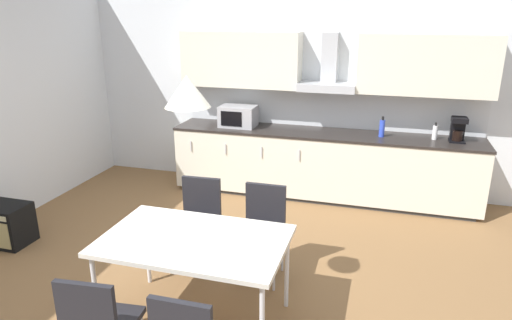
{
  "coord_description": "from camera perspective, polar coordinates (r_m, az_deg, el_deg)",
  "views": [
    {
      "loc": [
        1.4,
        -3.45,
        2.39
      ],
      "look_at": [
        0.21,
        0.6,
        1.0
      ],
      "focal_mm": 32.0,
      "sensor_mm": 36.0,
      "label": 1
    }
  ],
  "objects": [
    {
      "name": "upper_wall_cabinets",
      "position": [
        5.98,
        9.05,
        11.9
      ],
      "size": [
        3.95,
        0.4,
        0.72
      ],
      "color": "silver"
    },
    {
      "name": "backsplash_tile",
      "position": [
        6.23,
        8.95,
        6.18
      ],
      "size": [
        3.95,
        0.02,
        0.46
      ],
      "primitive_type": "cube",
      "color": "silver",
      "rests_on": "kitchen_counter"
    },
    {
      "name": "guitar_amp",
      "position": [
        5.6,
        -28.89,
        -7.02
      ],
      "size": [
        0.52,
        0.37,
        0.44
      ],
      "color": "black",
      "rests_on": "ground_plane"
    },
    {
      "name": "pendant_lamp",
      "position": [
        3.19,
        -8.6,
        8.48
      ],
      "size": [
        0.32,
        0.32,
        0.22
      ],
      "primitive_type": "cone",
      "color": "silver"
    },
    {
      "name": "chair_far_right",
      "position": [
        4.24,
        0.87,
        -7.78
      ],
      "size": [
        0.4,
        0.4,
        0.87
      ],
      "color": "black",
      "rests_on": "ground_plane"
    },
    {
      "name": "dining_table",
      "position": [
        3.57,
        -7.71,
        -10.32
      ],
      "size": [
        1.41,
        0.89,
        0.74
      ],
      "color": "silver",
      "rests_on": "ground_plane"
    },
    {
      "name": "bottle_blue",
      "position": [
        5.9,
        15.47,
        3.86
      ],
      "size": [
        0.07,
        0.07,
        0.26
      ],
      "color": "blue",
      "rests_on": "kitchen_counter"
    },
    {
      "name": "microwave",
      "position": [
        6.21,
        -2.25,
        5.49
      ],
      "size": [
        0.48,
        0.35,
        0.28
      ],
      "color": "#ADADB2",
      "rests_on": "kitchen_counter"
    },
    {
      "name": "bottle_white",
      "position": [
        5.98,
        21.46,
        3.25
      ],
      "size": [
        0.06,
        0.06,
        0.21
      ],
      "color": "white",
      "rests_on": "kitchen_counter"
    },
    {
      "name": "chair_far_left",
      "position": [
        4.43,
        -7.16,
        -6.71
      ],
      "size": [
        0.42,
        0.42,
        0.87
      ],
      "color": "black",
      "rests_on": "ground_plane"
    },
    {
      "name": "coffee_maker",
      "position": [
        5.98,
        23.93,
        3.53
      ],
      "size": [
        0.18,
        0.19,
        0.3
      ],
      "color": "black",
      "rests_on": "kitchen_counter"
    },
    {
      "name": "wall_back",
      "position": [
        6.35,
        3.41,
        9.22
      ],
      "size": [
        6.64,
        0.1,
        2.8
      ],
      "primitive_type": "cube",
      "color": "silver",
      "rests_on": "ground_plane"
    },
    {
      "name": "kitchen_counter",
      "position": [
        6.11,
        8.25,
        -0.55
      ],
      "size": [
        3.97,
        0.68,
        0.89
      ],
      "color": "#333333",
      "rests_on": "ground_plane"
    },
    {
      "name": "ground_plane",
      "position": [
        4.43,
        -4.99,
        -14.67
      ],
      "size": [
        8.3,
        7.84,
        0.02
      ],
      "primitive_type": "cube",
      "color": "brown"
    }
  ]
}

